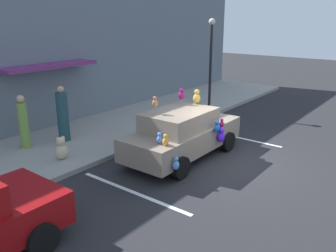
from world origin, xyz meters
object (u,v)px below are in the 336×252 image
object	(u,v)px
street_lamp_post	(211,56)
pedestrian_walking_past	(23,123)
teddy_bear_on_sidewalk	(61,149)
plush_covered_car	(182,133)
pedestrian_near_shopfront	(63,116)

from	to	relation	value
street_lamp_post	pedestrian_walking_past	world-z (taller)	street_lamp_post
teddy_bear_on_sidewalk	plush_covered_car	bearing A→B (deg)	-44.28
street_lamp_post	pedestrian_near_shopfront	distance (m)	7.02
pedestrian_walking_past	pedestrian_near_shopfront	bearing A→B (deg)	-19.31
street_lamp_post	pedestrian_walking_past	size ratio (longest dim) A/B	2.31
plush_covered_car	pedestrian_walking_past	xyz separation A→B (m)	(-2.72, 4.32, 0.18)
teddy_bear_on_sidewalk	street_lamp_post	size ratio (longest dim) A/B	0.18
teddy_bear_on_sidewalk	street_lamp_post	distance (m)	8.01
plush_covered_car	street_lamp_post	size ratio (longest dim) A/B	1.06
teddy_bear_on_sidewalk	street_lamp_post	world-z (taller)	street_lamp_post
plush_covered_car	pedestrian_near_shopfront	size ratio (longest dim) A/B	2.25
teddy_bear_on_sidewalk	pedestrian_walking_past	xyz separation A→B (m)	(-0.11, 1.76, 0.51)
street_lamp_post	pedestrian_walking_past	bearing A→B (deg)	164.38
pedestrian_near_shopfront	pedestrian_walking_past	bearing A→B (deg)	160.69
teddy_bear_on_sidewalk	pedestrian_walking_past	distance (m)	1.84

